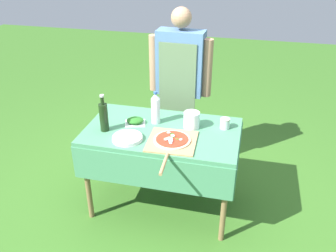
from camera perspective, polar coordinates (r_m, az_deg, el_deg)
ground_plane at (r=3.33m, az=-0.83°, el=-12.32°), size 12.00×12.00×0.00m
prep_table at (r=2.93m, az=-0.92°, el=-2.23°), size 1.26×0.74×0.78m
person_cook at (r=3.42m, az=1.91°, el=7.58°), size 0.61×0.22×1.62m
pizza_on_peel at (r=2.70m, az=0.59°, el=-2.49°), size 0.38×0.63×0.05m
oil_bottle at (r=2.86m, az=-10.27°, el=1.51°), size 0.07×0.07×0.31m
water_bottle at (r=2.93m, az=-2.00°, el=2.87°), size 0.08×0.08×0.28m
herb_container at (r=2.98m, az=-5.29°, el=0.84°), size 0.20×0.18×0.05m
mixing_tub at (r=2.89m, az=3.80°, el=0.97°), size 0.13×0.13×0.14m
plate_stack at (r=2.76m, az=-6.53°, el=-1.92°), size 0.24×0.24×0.03m
sauce_jar at (r=2.92m, az=9.10°, el=0.31°), size 0.08×0.08×0.09m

